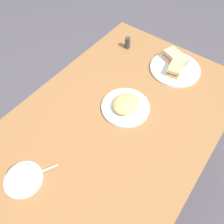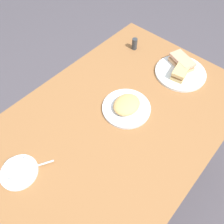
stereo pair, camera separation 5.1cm
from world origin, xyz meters
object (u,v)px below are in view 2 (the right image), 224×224
dining_table (118,129)px  sandwich_back (182,62)px  coffee_saucer (19,172)px  salt_shaker (134,44)px  sandwich_plate (180,73)px  spoon (38,165)px  sandwich_front (181,72)px  coffee_cup (17,169)px  side_plate (127,108)px

dining_table → sandwich_back: sandwich_back is taller
sandwich_back → dining_table: bearing=-4.6°
coffee_saucer → salt_shaker: salt_shaker is taller
sandwich_plate → spoon: size_ratio=3.08×
dining_table → spoon: 0.45m
sandwich_plate → spoon: (0.87, -0.15, 0.01)m
dining_table → sandwich_plate: bearing=171.4°
sandwich_front → coffee_saucer: 0.94m
sandwich_back → coffee_cup: size_ratio=1.41×
spoon → salt_shaker: size_ratio=1.30×
sandwich_back → sandwich_plate: bearing=32.0°
sandwich_front → spoon: bearing=-10.8°
sandwich_plate → spoon: bearing=-9.9°
sandwich_front → sandwich_plate: bearing=-161.1°
side_plate → coffee_cup: bearing=-12.7°
coffee_cup → salt_shaker: 0.95m
sandwich_back → coffee_saucer: bearing=-9.3°
coffee_cup → salt_shaker: bearing=-171.6°
sandwich_plate → sandwich_front: bearing=18.9°
salt_shaker → coffee_saucer: bearing=8.4°
coffee_cup → sandwich_plate: bearing=168.6°
sandwich_back → coffee_cup: (0.99, -0.16, -0.00)m
coffee_cup → side_plate: 0.56m
sandwich_plate → coffee_saucer: (0.94, -0.19, -0.00)m
dining_table → side_plate: bearing=178.5°
dining_table → coffee_cup: 0.53m
sandwich_plate → coffee_cup: 0.96m
coffee_saucer → dining_table: bearing=166.0°
dining_table → sandwich_back: bearing=175.4°
sandwich_front → salt_shaker: salt_shaker is taller
dining_table → spoon: spoon is taller
sandwich_front → salt_shaker: (-0.02, -0.34, -0.00)m
sandwich_front → salt_shaker: bearing=-94.0°
sandwich_back → sandwich_front: bearing=27.4°
dining_table → side_plate: size_ratio=5.42×
salt_shaker → side_plate: bearing=33.9°
sandwich_plate → spoon: 0.89m
coffee_saucer → sandwich_plate: bearing=168.6°
sandwich_back → coffee_saucer: size_ratio=1.04×
coffee_cup → salt_shaker: size_ratio=1.61×
sandwich_front → coffee_saucer: size_ratio=0.84×
sandwich_plate → sandwich_back: bearing=-148.0°
sandwich_front → sandwich_back: size_ratio=0.81×
dining_table → spoon: bearing=-11.2°
dining_table → salt_shaker: size_ratio=18.47×
spoon → side_plate: (-0.48, 0.08, -0.01)m
dining_table → sandwich_front: 0.46m
coffee_saucer → coffee_cup: 0.03m
coffee_cup → spoon: bearing=150.4°
sandwich_plate → side_plate: same height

